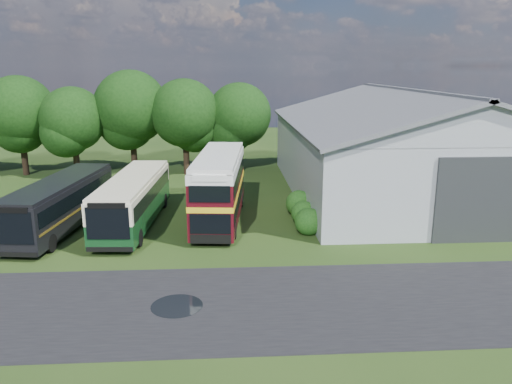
{
  "coord_description": "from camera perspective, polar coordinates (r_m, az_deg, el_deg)",
  "views": [
    {
      "loc": [
        0.65,
        -22.45,
        9.88
      ],
      "look_at": [
        2.54,
        8.0,
        2.16
      ],
      "focal_mm": 35.0,
      "sensor_mm": 36.0,
      "label": 1
    }
  ],
  "objects": [
    {
      "name": "asphalt_road",
      "position": [
        21.94,
        3.04,
        -12.59
      ],
      "size": [
        60.0,
        8.0,
        0.02
      ],
      "primitive_type": "cube",
      "color": "black",
      "rests_on": "ground"
    },
    {
      "name": "ground",
      "position": [
        24.53,
        -4.85,
        -9.6
      ],
      "size": [
        120.0,
        120.0,
        0.0
      ],
      "primitive_type": "plane",
      "color": "#1A310F",
      "rests_on": "ground"
    },
    {
      "name": "bus_maroon_double",
      "position": [
        32.32,
        -4.21,
        0.46
      ],
      "size": [
        3.57,
        10.57,
        4.46
      ],
      "rotation": [
        0.0,
        0.0,
        -0.09
      ],
      "color": "black",
      "rests_on": "ground"
    },
    {
      "name": "puddle",
      "position": [
        21.92,
        -9.03,
        -12.78
      ],
      "size": [
        2.2,
        2.2,
        0.01
      ],
      "primitive_type": "cylinder",
      "color": "black",
      "rests_on": "ground"
    },
    {
      "name": "storage_shed",
      "position": [
        41.42,
        16.83,
        5.66
      ],
      "size": [
        18.8,
        24.8,
        8.15
      ],
      "color": "gray",
      "rests_on": "ground"
    },
    {
      "name": "shrub_front",
      "position": [
        30.51,
        5.99,
        -4.77
      ],
      "size": [
        1.7,
        1.7,
        1.7
      ],
      "primitive_type": "sphere",
      "color": "#194714",
      "rests_on": "ground"
    },
    {
      "name": "tree_mid",
      "position": [
        48.17,
        -14.08,
        9.38
      ],
      "size": [
        6.8,
        6.8,
        9.6
      ],
      "color": "black",
      "rests_on": "ground"
    },
    {
      "name": "tree_right_a",
      "position": [
        46.58,
        -8.14,
        8.89
      ],
      "size": [
        6.26,
        6.26,
        8.83
      ],
      "color": "black",
      "rests_on": "ground"
    },
    {
      "name": "tree_left_a",
      "position": [
        50.67,
        -25.43,
        8.31
      ],
      "size": [
        6.46,
        6.46,
        9.12
      ],
      "color": "black",
      "rests_on": "ground"
    },
    {
      "name": "tree_left_b",
      "position": [
        48.15,
        -20.2,
        7.82
      ],
      "size": [
        5.78,
        5.78,
        8.16
      ],
      "color": "black",
      "rests_on": "ground"
    },
    {
      "name": "bus_dark_single",
      "position": [
        33.1,
        -21.42,
        -1.2
      ],
      "size": [
        4.02,
        11.48,
        3.1
      ],
      "rotation": [
        0.0,
        0.0,
        -0.13
      ],
      "color": "black",
      "rests_on": "ground"
    },
    {
      "name": "shrub_mid",
      "position": [
        32.39,
        5.41,
        -3.63
      ],
      "size": [
        1.6,
        1.6,
        1.6
      ],
      "primitive_type": "sphere",
      "color": "#194714",
      "rests_on": "ground"
    },
    {
      "name": "bus_green_single",
      "position": [
        32.52,
        -13.82,
        -0.84
      ],
      "size": [
        3.32,
        11.53,
        3.14
      ],
      "rotation": [
        0.0,
        0.0,
        -0.06
      ],
      "color": "black",
      "rests_on": "ground"
    },
    {
      "name": "shrub_back",
      "position": [
        34.27,
        4.9,
        -2.61
      ],
      "size": [
        1.8,
        1.8,
        1.8
      ],
      "primitive_type": "sphere",
      "color": "#194714",
      "rests_on": "ground"
    },
    {
      "name": "tree_right_b",
      "position": [
        47.27,
        -1.93,
        8.8
      ],
      "size": [
        5.98,
        5.98,
        8.45
      ],
      "color": "black",
      "rests_on": "ground"
    }
  ]
}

